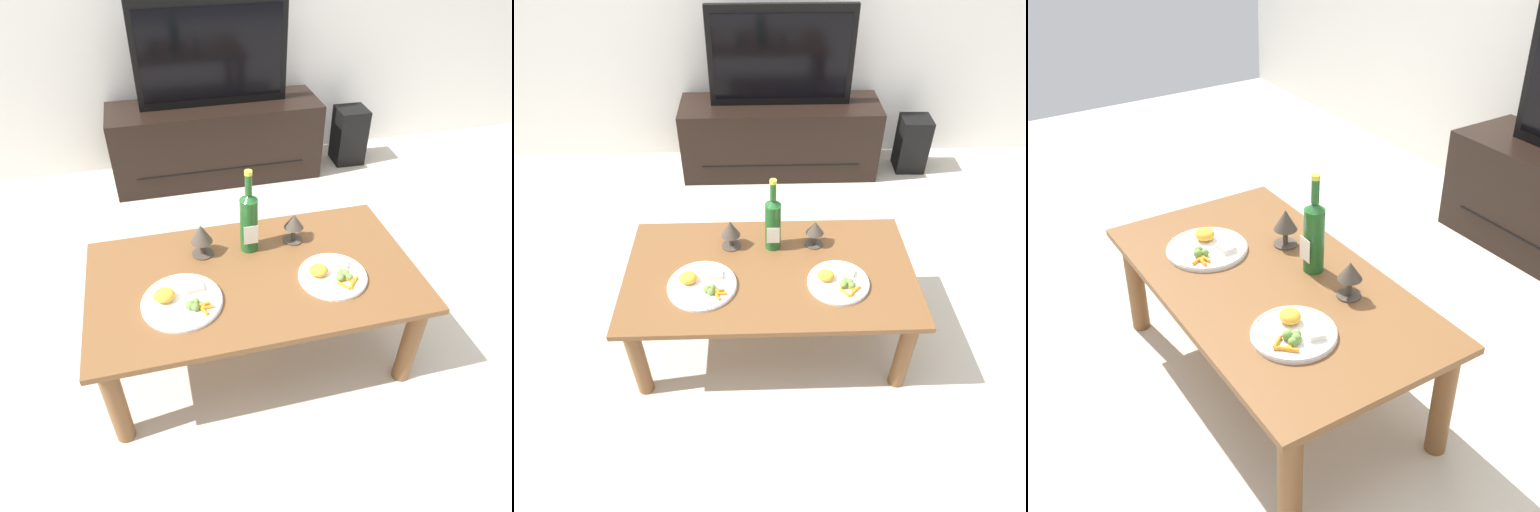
# 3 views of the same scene
# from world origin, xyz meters

# --- Properties ---
(ground_plane) EXTENTS (6.40, 6.40, 0.00)m
(ground_plane) POSITION_xyz_m (0.00, 0.00, 0.00)
(ground_plane) COLOR beige
(dining_table) EXTENTS (1.25, 0.70, 0.44)m
(dining_table) POSITION_xyz_m (0.00, 0.00, 0.37)
(dining_table) COLOR brown
(dining_table) RESTS_ON ground_plane
(tv_stand) EXTENTS (1.36, 0.43, 0.50)m
(tv_stand) POSITION_xyz_m (0.12, 1.57, 0.25)
(tv_stand) COLOR black
(tv_stand) RESTS_ON ground_plane
(tv_screen) EXTENTS (0.93, 0.05, 0.62)m
(tv_screen) POSITION_xyz_m (0.12, 1.57, 0.81)
(tv_screen) COLOR black
(tv_screen) RESTS_ON tv_stand
(floor_speaker) EXTENTS (0.21, 0.21, 0.39)m
(floor_speaker) POSITION_xyz_m (1.08, 1.56, 0.20)
(floor_speaker) COLOR black
(floor_speaker) RESTS_ON ground_plane
(wine_bottle) EXTENTS (0.07, 0.07, 0.36)m
(wine_bottle) POSITION_xyz_m (0.02, 0.16, 0.58)
(wine_bottle) COLOR #1E5923
(wine_bottle) RESTS_ON dining_table
(goblet_left) EXTENTS (0.09, 0.09, 0.14)m
(goblet_left) POSITION_xyz_m (-0.17, 0.17, 0.54)
(goblet_left) COLOR #473D33
(goblet_left) RESTS_ON dining_table
(goblet_right) EXTENTS (0.08, 0.08, 0.13)m
(goblet_right) POSITION_xyz_m (0.21, 0.17, 0.53)
(goblet_right) COLOR #473D33
(goblet_right) RESTS_ON dining_table
(dinner_plate_left) EXTENTS (0.29, 0.29, 0.05)m
(dinner_plate_left) POSITION_xyz_m (-0.29, -0.09, 0.46)
(dinner_plate_left) COLOR white
(dinner_plate_left) RESTS_ON dining_table
(dinner_plate_right) EXTENTS (0.26, 0.26, 0.05)m
(dinner_plate_right) POSITION_xyz_m (0.28, -0.09, 0.46)
(dinner_plate_right) COLOR white
(dinner_plate_right) RESTS_ON dining_table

